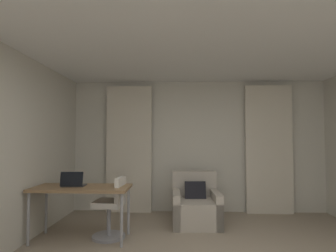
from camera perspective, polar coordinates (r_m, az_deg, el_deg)
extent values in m
cube|color=beige|center=(5.63, 6.15, -4.10)|extent=(5.12, 0.06, 2.60)
cube|color=white|center=(2.87, 10.39, 21.82)|extent=(5.12, 6.12, 0.06)
cube|color=beige|center=(5.58, -8.03, -4.61)|extent=(0.90, 0.06, 2.50)
cube|color=beige|center=(5.76, 20.06, -4.42)|extent=(0.90, 0.06, 2.50)
cube|color=#B2A899|center=(4.91, 5.79, -17.20)|extent=(0.81, 0.85, 0.42)
cube|color=#B2A899|center=(5.16, 5.41, -11.63)|extent=(0.79, 0.16, 0.44)
cube|color=#B2A899|center=(4.93, 9.82, -16.26)|extent=(0.15, 0.83, 0.56)
cube|color=#B2A899|center=(4.88, 1.70, -16.47)|extent=(0.15, 0.83, 0.56)
cube|color=black|center=(4.97, 5.64, -13.39)|extent=(0.37, 0.21, 0.37)
cube|color=olive|center=(4.28, -17.35, -12.08)|extent=(1.37, 0.61, 0.04)
cylinder|color=#99999E|center=(4.82, -23.78, -15.45)|extent=(0.04, 0.04, 0.71)
cylinder|color=#99999E|center=(4.43, -8.13, -16.80)|extent=(0.04, 0.04, 0.71)
cylinder|color=#99999E|center=(4.38, -26.82, -16.71)|extent=(0.04, 0.04, 0.71)
cylinder|color=#99999E|center=(3.95, -9.53, -18.55)|extent=(0.04, 0.04, 0.71)
cylinder|color=gray|center=(4.37, -12.08, -18.72)|extent=(0.06, 0.06, 0.46)
cylinder|color=gray|center=(4.43, -12.11, -21.33)|extent=(0.48, 0.48, 0.04)
cube|color=silver|center=(4.30, -12.05, -15.26)|extent=(0.44, 0.44, 0.08)
cube|color=silver|center=(4.20, -9.79, -12.65)|extent=(0.10, 0.36, 0.34)
cube|color=#2D2D33|center=(4.36, -18.79, -11.49)|extent=(0.33, 0.24, 0.02)
cube|color=black|center=(4.24, -19.23, -10.25)|extent=(0.32, 0.07, 0.20)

